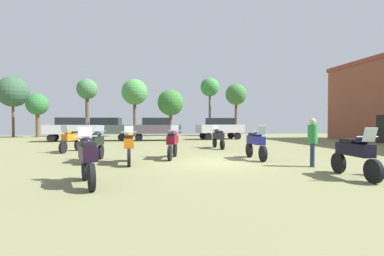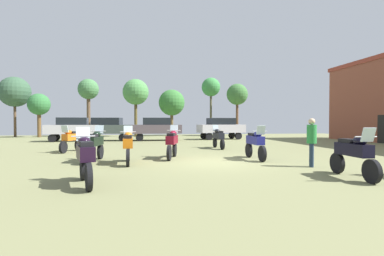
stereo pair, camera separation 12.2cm
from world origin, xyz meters
TOP-DOWN VIEW (x-y plane):
  - ground_plane at (0.00, 0.00)m, footprint 44.00×52.00m
  - motorcycle_1 at (1.63, 5.80)m, footprint 0.62×2.18m
  - motorcycle_2 at (-6.82, 4.99)m, footprint 0.81×2.07m
  - motorcycle_3 at (-4.28, -3.68)m, footprint 0.82×2.06m
  - motorcycle_6 at (-3.44, 0.07)m, footprint 0.62×2.17m
  - motorcycle_7 at (-4.84, 0.87)m, footprint 0.64×2.29m
  - motorcycle_8 at (1.96, 0.48)m, footprint 0.62×2.23m
  - motorcycle_9 at (-1.60, 1.37)m, footprint 0.76×2.11m
  - motorcycle_10 at (3.24, -3.94)m, footprint 0.62×2.20m
  - car_1 at (4.13, 14.83)m, footprint 4.52×2.43m
  - car_2 at (-1.92, 13.99)m, footprint 4.32×1.86m
  - car_3 at (-6.15, 14.33)m, footprint 4.49×2.33m
  - car_4 at (-8.94, 14.06)m, footprint 4.45×2.20m
  - person_1 at (3.21, -1.82)m, footprint 0.45×0.45m
  - tree_1 at (-9.27, 22.28)m, footprint 2.29×2.29m
  - tree_2 at (-17.02, 22.45)m, footprint 3.27×3.27m
  - tree_3 at (-4.01, 21.27)m, footprint 2.87×2.87m
  - tree_4 at (-14.16, 21.35)m, footprint 2.29×2.29m
  - tree_5 at (7.67, 20.98)m, footprint 2.47×2.47m
  - tree_6 at (0.10, 22.21)m, footprint 3.05×3.05m
  - tree_7 at (4.79, 22.16)m, footprint 2.22×2.22m

SIDE VIEW (x-z plane):
  - ground_plane at x=0.00m, z-range 0.00..0.02m
  - motorcycle_1 at x=1.63m, z-range 0.01..1.45m
  - motorcycle_2 at x=-6.82m, z-range 0.01..1.48m
  - motorcycle_6 at x=-3.44m, z-range 0.01..1.49m
  - motorcycle_10 at x=3.24m, z-range 0.01..1.49m
  - motorcycle_9 at x=-1.60m, z-range 0.00..1.50m
  - motorcycle_3 at x=-4.28m, z-range 0.00..1.50m
  - motorcycle_7 at x=-4.84m, z-range 0.01..1.50m
  - motorcycle_8 at x=1.96m, z-range 0.01..1.51m
  - person_1 at x=3.21m, z-range 0.17..1.94m
  - car_1 at x=4.13m, z-range 0.19..2.19m
  - car_2 at x=-1.92m, z-range 0.19..2.19m
  - car_3 at x=-6.15m, z-range 0.19..2.19m
  - car_4 at x=-8.94m, z-range 0.19..2.19m
  - tree_4 at x=-14.16m, z-range 1.14..5.81m
  - tree_6 at x=0.10m, z-range 1.18..6.60m
  - tree_5 at x=7.67m, z-range 1.77..7.87m
  - tree_2 at x=-17.02m, z-range 1.64..8.19m
  - tree_3 at x=-4.01m, z-range 1.74..8.16m
  - tree_1 at x=-9.27m, z-range 1.94..8.41m
  - tree_7 at x=4.79m, z-range 2.27..9.19m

